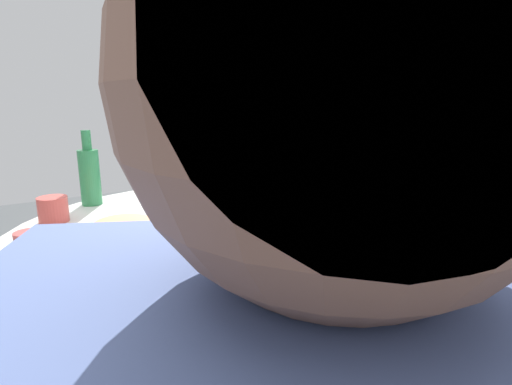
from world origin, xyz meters
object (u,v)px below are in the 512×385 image
Objects in this scene: dish_shrimp at (124,226)px; tea_cup_side at (30,243)px; tea_cup_far at (262,283)px; soup_bowl at (343,232)px; diner_right at (280,173)px; round_dining_table at (232,270)px; tea_cup_near at (53,209)px; dish_greens at (334,196)px; dish_tofu_braise at (115,283)px; stool_for_diner_right at (278,281)px; green_bottle at (90,175)px; rice_bowl at (236,183)px.

tea_cup_side is (-0.03, 0.21, 0.01)m from dish_shrimp.
soup_bowl is at bearing -67.26° from tea_cup_far.
tea_cup_side is 0.08× the size of diner_right.
tea_cup_far is (-0.39, 0.15, 0.16)m from round_dining_table.
dish_greens is at bearing -106.25° from tea_cup_near.
diner_right reaches higher than soup_bowl.
dish_tofu_braise is at bearing 163.63° from dish_shrimp.
tea_cup_side is (0.45, 0.33, -0.01)m from tea_cup_far.
dish_shrimp is 0.45× the size of stool_for_diner_right.
tea_cup_far reaches higher than stool_for_diner_right.
dish_greens is 0.81× the size of green_bottle.
soup_bowl reaches higher than dish_shrimp.
dish_tofu_braise is 3.57× the size of tea_cup_far.
diner_right is at bearing -15.65° from dish_greens.
stool_for_diner_right is at bearing -44.11° from round_dining_table.
tea_cup_near reaches higher than dish_greens.
diner_right is (0.00, 0.00, 0.55)m from stool_for_diner_right.
round_dining_table is 5.18× the size of dish_tofu_braise.
dish_shrimp is 1.06× the size of dish_greens.
diner_right is (0.54, -0.15, -0.02)m from dish_greens.
green_bottle is (0.39, 0.70, 0.08)m from dish_greens.
tea_cup_far is 1.35m from stool_for_diner_right.
stool_for_diner_right is at bearing -15.65° from dish_greens.
round_dining_table is 0.57m from green_bottle.
rice_bowl is 0.78m from tea_cup_far.
tea_cup_side is at bearing 152.60° from green_bottle.
round_dining_table is 4.84× the size of green_bottle.
rice_bowl is 1.52× the size of dish_shrimp.
green_bottle is at bearing 2.80° from dish_shrimp.
tea_cup_near is 0.25m from tea_cup_side.
tea_cup_near is (-0.15, 0.13, -0.06)m from green_bottle.
tea_cup_side is at bearing 116.73° from diner_right.
rice_bowl is (0.31, -0.19, 0.17)m from round_dining_table.
dish_greens is 0.80m from stool_for_diner_right.
rice_bowl reaches higher than round_dining_table.
tea_cup_far is (-0.83, -0.13, -0.07)m from green_bottle.
diner_right is (0.98, -0.72, -0.03)m from tea_cup_far.
tea_cup_near is 0.11× the size of diner_right.
tea_cup_near reaches higher than soup_bowl.
tea_cup_far is at bearing 112.74° from soup_bowl.
round_dining_table is at bearing 149.14° from rice_bowl.
tea_cup_near is (-0.02, 0.60, -0.01)m from rice_bowl.
dish_tofu_braise is at bearing 85.96° from soup_bowl.
stool_for_diner_right is (0.98, -0.72, -0.58)m from tea_cup_far.
round_dining_table is at bearing 97.37° from dish_greens.
rice_bowl is 0.76m from stool_for_diner_right.
diner_right is at bearing -44.11° from round_dining_table.
green_bottle is (0.35, 0.02, 0.08)m from dish_shrimp.
stool_for_diner_right is at bearing -59.38° from dish_shrimp.
stool_for_diner_right is (0.28, -0.38, -0.59)m from rice_bowl.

